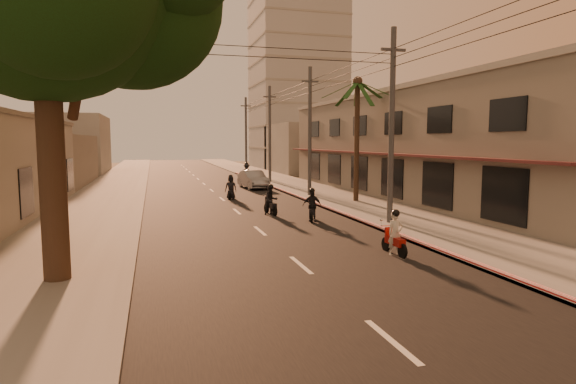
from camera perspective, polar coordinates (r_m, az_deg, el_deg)
The scene contains 18 objects.
ground at distance 13.46m, azimuth 4.08°, elevation -10.77°, with size 160.00×160.00×0.00m, color #383023.
road at distance 32.65m, azimuth -7.83°, elevation -0.84°, with size 10.00×140.00×0.02m, color black.
sidewalk_right at distance 34.46m, azimuth 4.62°, elevation -0.36°, with size 5.00×140.00×0.12m, color slate.
sidewalk_left at distance 32.51m, azimuth -21.05°, elevation -1.13°, with size 5.00×140.00×0.12m, color slate.
curb_stripe at distance 28.98m, azimuth 3.58°, elevation -1.49°, with size 0.20×60.00×0.20m, color #B41314.
shophouse_row at distance 35.26m, azimuth 15.75°, elevation 5.42°, with size 8.80×34.20×7.30m.
distant_tower at distance 71.82m, azimuth 1.04°, elevation 14.13°, with size 12.10×12.10×28.00m.
palm_tree at distance 30.90m, azimuth 8.24°, elevation 12.03°, with size 5.00×5.00×8.20m.
utility_poles at distance 33.92m, azimuth 2.62°, elevation 10.51°, with size 1.20×48.26×9.00m.
filler_right at distance 60.01m, azimuth 2.20°, elevation 5.19°, with size 8.00×14.00×6.00m, color #A9A498.
filler_left_near at distance 47.15m, azimuth -27.46°, elevation 3.31°, with size 8.00×14.00×4.40m, color #A9A498.
filler_left_far at distance 64.85m, azimuth -24.28°, elevation 5.16°, with size 8.00×14.00×7.00m, color #A9A498.
scooter_red at distance 16.89m, azimuth 12.55°, elevation -5.01°, with size 0.61×1.62×1.59m.
scooter_mid_a at distance 25.51m, azimuth -2.04°, elevation -1.04°, with size 0.93×1.67×1.64m.
scooter_mid_b at distance 23.41m, azimuth 2.86°, elevation -1.67°, with size 1.15×1.61×1.65m.
scooter_far_a at distance 32.45m, azimuth -6.79°, elevation 0.46°, with size 1.03×1.67×1.67m.
scooter_far_b at distance 46.28m, azimuth -4.93°, elevation 2.26°, with size 1.16×1.92×1.89m.
parked_car at distance 39.77m, azimuth -4.14°, elevation 1.48°, with size 2.00×4.62×1.48m, color gray.
Camera 1 is at (-4.37, -12.13, 3.89)m, focal length 30.00 mm.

